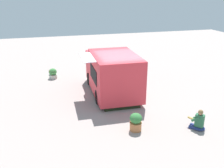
# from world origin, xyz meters

# --- Properties ---
(ground_plane) EXTENTS (40.00, 40.00, 0.00)m
(ground_plane) POSITION_xyz_m (0.00, 0.00, 0.00)
(ground_plane) COLOR #AB9C95
(food_truck) EXTENTS (2.96, 4.92, 2.35)m
(food_truck) POSITION_xyz_m (-0.38, 0.63, 1.13)
(food_truck) COLOR #E53641
(food_truck) RESTS_ON ground_plane
(person_customer) EXTENTS (0.71, 0.76, 0.89)m
(person_customer) POSITION_xyz_m (2.04, -4.11, 0.34)
(person_customer) COLOR navy
(person_customer) RESTS_ON ground_plane
(planter_flowering_near) EXTENTS (0.51, 0.51, 0.77)m
(planter_flowering_near) POSITION_xyz_m (-0.51, -3.52, 0.39)
(planter_flowering_near) COLOR #BF7445
(planter_flowering_near) RESTS_ON ground_plane
(planter_flowering_far) EXTENTS (0.56, 0.56, 0.66)m
(planter_flowering_far) POSITION_xyz_m (-3.44, 4.07, 0.32)
(planter_flowering_far) COLOR beige
(planter_flowering_far) RESTS_ON ground_plane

